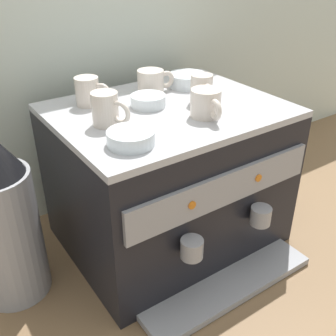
% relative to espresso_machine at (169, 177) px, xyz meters
% --- Properties ---
extents(ground_plane, '(4.00, 4.00, 0.00)m').
position_rel_espresso_machine_xyz_m(ground_plane, '(0.00, 0.00, -0.22)').
color(ground_plane, brown).
extents(tiled_backsplash_wall, '(2.80, 0.03, 0.96)m').
position_rel_espresso_machine_xyz_m(tiled_backsplash_wall, '(0.00, 0.35, 0.27)').
color(tiled_backsplash_wall, silver).
rests_on(tiled_backsplash_wall, ground_plane).
extents(espresso_machine, '(0.61, 0.59, 0.43)m').
position_rel_espresso_machine_xyz_m(espresso_machine, '(0.00, 0.00, 0.00)').
color(espresso_machine, black).
rests_on(espresso_machine, ground_plane).
extents(ceramic_cup_0, '(0.08, 0.12, 0.07)m').
position_rel_espresso_machine_xyz_m(ceramic_cup_0, '(0.04, -0.11, 0.25)').
color(ceramic_cup_0, beige).
rests_on(ceramic_cup_0, espresso_machine).
extents(ceramic_cup_1, '(0.08, 0.09, 0.08)m').
position_rel_espresso_machine_xyz_m(ceramic_cup_1, '(-0.17, 0.14, 0.26)').
color(ceramic_cup_1, beige).
rests_on(ceramic_cup_1, espresso_machine).
extents(ceramic_cup_2, '(0.07, 0.10, 0.08)m').
position_rel_espresso_machine_xyz_m(ceramic_cup_2, '(-0.19, -0.01, 0.26)').
color(ceramic_cup_2, beige).
rests_on(ceramic_cup_2, espresso_machine).
extents(ceramic_cup_3, '(0.11, 0.08, 0.07)m').
position_rel_espresso_machine_xyz_m(ceramic_cup_3, '(0.03, 0.13, 0.25)').
color(ceramic_cup_3, beige).
rests_on(ceramic_cup_3, espresso_machine).
extents(ceramic_cup_4, '(0.06, 0.10, 0.08)m').
position_rel_espresso_machine_xyz_m(ceramic_cup_4, '(0.09, -0.02, 0.26)').
color(ceramic_cup_4, beige).
rests_on(ceramic_cup_4, espresso_machine).
extents(ceramic_bowl_0, '(0.10, 0.10, 0.03)m').
position_rel_espresso_machine_xyz_m(ceramic_bowl_0, '(-0.04, 0.04, 0.23)').
color(ceramic_bowl_0, silver).
rests_on(ceramic_bowl_0, espresso_machine).
extents(ceramic_bowl_1, '(0.11, 0.11, 0.03)m').
position_rel_espresso_machine_xyz_m(ceramic_bowl_1, '(-0.20, -0.14, 0.23)').
color(ceramic_bowl_1, silver).
rests_on(ceramic_bowl_1, espresso_machine).
extents(ceramic_bowl_2, '(0.12, 0.12, 0.04)m').
position_rel_espresso_machine_xyz_m(ceramic_bowl_2, '(0.15, 0.12, 0.24)').
color(ceramic_bowl_2, silver).
rests_on(ceramic_bowl_2, espresso_machine).
extents(coffee_grinder, '(0.18, 0.18, 0.49)m').
position_rel_espresso_machine_xyz_m(coffee_grinder, '(-0.47, 0.05, 0.02)').
color(coffee_grinder, '#939399').
rests_on(coffee_grinder, ground_plane).
extents(milk_pitcher, '(0.09, 0.09, 0.15)m').
position_rel_espresso_machine_xyz_m(milk_pitcher, '(0.44, 0.01, -0.14)').
color(milk_pitcher, '#B7B7BC').
rests_on(milk_pitcher, ground_plane).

